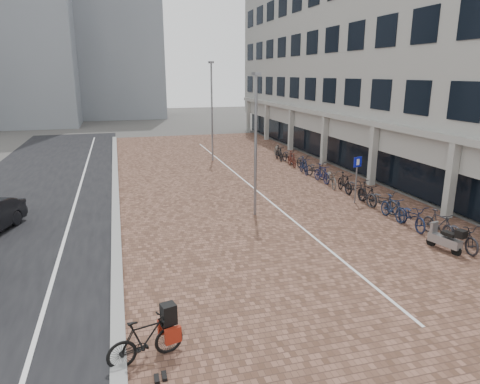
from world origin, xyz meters
name	(u,v)px	position (x,y,z in m)	size (l,w,h in m)	color
ground	(294,285)	(0.00, 0.00, 0.00)	(140.00, 140.00, 0.00)	#474442
plaza_brick	(245,185)	(2.00, 12.00, 0.01)	(14.50, 42.00, 0.04)	brown
street_asphalt	(35,199)	(-9.00, 12.00, 0.01)	(8.00, 50.00, 0.03)	black
curb	(115,193)	(-5.10, 12.00, 0.07)	(0.35, 42.00, 0.14)	gray
lane_line	(77,196)	(-7.00, 12.00, 0.02)	(0.12, 44.00, 0.00)	white
parking_line	(249,184)	(2.20, 12.00, 0.04)	(0.10, 30.00, 0.00)	white
office_building	(386,37)	(12.97, 16.00, 8.44)	(8.40, 40.00, 15.00)	#959591
bg_towers	(23,4)	(-14.34, 48.94, 13.96)	(33.00, 23.00, 32.00)	gray
hero_bike	(146,339)	(-4.50, -2.42, 0.54)	(1.80, 0.91, 1.22)	black
shoes	(161,379)	(-4.27, -3.16, 0.04)	(0.36, 0.30, 0.09)	black
scooter_front	(445,238)	(6.09, 0.94, 0.49)	(0.44, 1.41, 0.97)	gray
parking_sign	(357,173)	(6.07, 7.01, 1.53)	(0.47, 0.17, 2.30)	slate
lamp_near	(256,147)	(0.87, 6.64, 3.04)	(0.12, 0.12, 6.08)	slate
lamp_far	(212,113)	(1.70, 19.32, 3.41)	(0.12, 0.12, 6.83)	gray
bike_row	(334,178)	(6.58, 10.20, 0.52)	(1.34, 20.43, 1.05)	black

